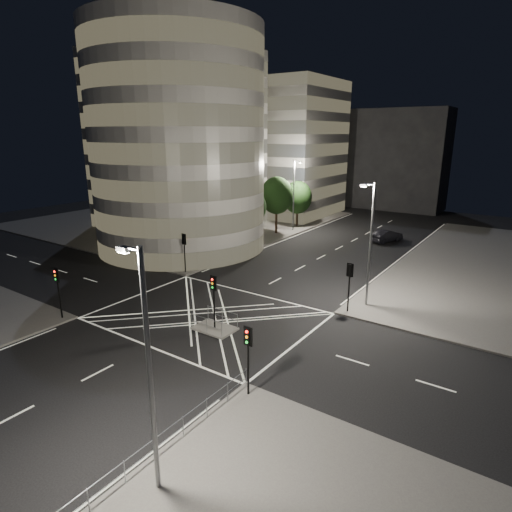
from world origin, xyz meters
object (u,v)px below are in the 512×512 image
Objects in this scene: traffic_signal_nr at (248,348)px; street_lamp_left_near at (212,212)px; traffic_signal_fl at (184,246)px; street_lamp_right_near at (148,367)px; traffic_signal_island at (214,292)px; sedan at (386,236)px; street_lamp_right_far at (370,241)px; central_island at (215,328)px; traffic_signal_nl at (58,284)px; traffic_signal_fr at (350,278)px; street_lamp_left_far at (294,193)px.

street_lamp_left_near reaches higher than traffic_signal_nr.
street_lamp_right_near is (18.24, -20.80, 2.63)m from traffic_signal_fl.
street_lamp_right_near is (0.64, -7.20, 2.63)m from traffic_signal_nr.
traffic_signal_nr is 0.40× the size of street_lamp_right_near.
street_lamp_left_near reaches higher than traffic_signal_island.
traffic_signal_island reaches higher than sedan.
traffic_signal_island is 0.40× the size of street_lamp_right_far.
street_lamp_right_near is at bearing -59.25° from central_island.
street_lamp_left_near is 1.00× the size of street_lamp_right_far.
sedan is (12.60, 38.19, -2.11)m from traffic_signal_nl.
street_lamp_left_near is 19.11m from street_lamp_right_far.
street_lamp_right_far reaches higher than traffic_signal_fl.
street_lamp_right_near is at bearing 116.26° from sedan.
traffic_signal_fr is 1.00× the size of traffic_signal_island.
street_lamp_right_far is at bearing 73.89° from traffic_signal_fr.
street_lamp_right_far is at bearing 40.91° from traffic_signal_nl.
street_lamp_left_near is (-18.24, 18.80, 2.63)m from traffic_signal_nr.
street_lamp_right_far is at bearing 123.31° from sedan.
street_lamp_right_near reaches higher than traffic_signal_nr.
traffic_signal_nr is 41.15m from street_lamp_left_far.
traffic_signal_island is at bearing 0.00° from central_island.
street_lamp_right_near is (7.44, -12.50, 2.63)m from traffic_signal_island.
traffic_signal_nl and traffic_signal_fr have the same top height.
traffic_signal_island is at bearing -49.73° from street_lamp_left_near.
street_lamp_left_near reaches higher than sedan.
traffic_signal_nr is 38.58m from sedan.
street_lamp_right_far is at bearing -48.06° from street_lamp_left_far.
sedan is at bearing 101.50° from traffic_signal_fr.
traffic_signal_nl is 0.40× the size of street_lamp_left_near.
traffic_signal_fl is 13.62m from traffic_signal_island.
street_lamp_left_near reaches higher than traffic_signal_nl.
traffic_signal_fr is at bearing 91.75° from street_lamp_right_near.
street_lamp_left_far is at bearing 116.36° from traffic_signal_nr.
street_lamp_left_near is at bearing 164.08° from traffic_signal_fr.
traffic_signal_fl and traffic_signal_nl have the same top height.
street_lamp_right_far is (18.24, 2.20, 2.63)m from traffic_signal_fl.
street_lamp_left_near reaches higher than traffic_signal_fl.
central_island is 13.91m from traffic_signal_fl.
street_lamp_left_far is 1.00× the size of street_lamp_right_near.
street_lamp_left_near is 23.95m from sedan.
traffic_signal_fl is at bearing -88.43° from street_lamp_left_far.
street_lamp_right_far is at bearing 90.00° from street_lamp_right_near.
sedan is (-5.64, 22.39, -4.74)m from street_lamp_right_far.
traffic_signal_fr and traffic_signal_nr have the same top height.
sedan is (13.23, 1.39, -4.74)m from street_lamp_left_far.
sedan is (13.23, 19.39, -4.74)m from street_lamp_left_near.
street_lamp_left_far is 47.88m from street_lamp_right_near.
traffic_signal_island is 13.13m from street_lamp_right_far.
street_lamp_right_far is at bearing 87.70° from traffic_signal_nr.
traffic_signal_island is at bearing -129.33° from traffic_signal_fr.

